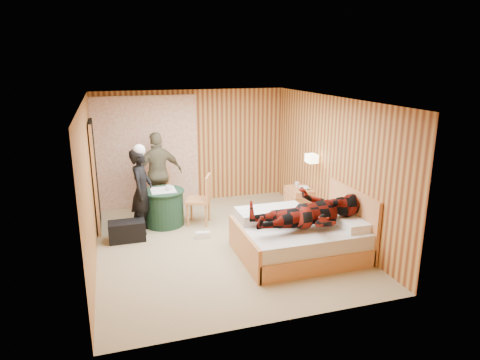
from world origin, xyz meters
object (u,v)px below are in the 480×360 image
object	(u,v)px
chair_near	(203,196)
chair_far	(160,189)
duffel_bag	(127,231)
bed	(300,237)
woman_standing	(142,191)
man_at_table	(159,174)
round_table	(164,207)
wall_lamp	(312,158)
man_on_bed	(309,204)
nightstand	(299,202)

from	to	relation	value
chair_near	chair_far	bearing A→B (deg)	-115.55
chair_near	duffel_bag	xyz separation A→B (m)	(-1.47, -0.42, -0.39)
bed	woman_standing	bearing A→B (deg)	143.59
chair_near	man_at_table	world-z (taller)	man_at_table
round_table	woman_standing	distance (m)	0.64
wall_lamp	man_on_bed	xyz separation A→B (m)	(-0.77, -1.50, -0.34)
chair_far	man_at_table	distance (m)	0.32
round_table	man_at_table	size ratio (longest dim) A/B	0.47
chair_near	duffel_bag	bearing A→B (deg)	-51.82
nightstand	wall_lamp	bearing A→B (deg)	-83.68
nightstand	chair_near	world-z (taller)	chair_near
chair_near	man_at_table	size ratio (longest dim) A/B	0.57
round_table	chair_near	distance (m)	0.78
chair_near	man_on_bed	world-z (taller)	man_on_bed
nightstand	duffel_bag	bearing A→B (deg)	-175.81
duffel_bag	man_at_table	xyz separation A→B (m)	(0.74, 1.25, 0.68)
nightstand	woman_standing	size ratio (longest dim) A/B	0.39
nightstand	bed	bearing A→B (deg)	-114.39
chair_far	man_on_bed	xyz separation A→B (m)	(1.98, -2.85, 0.42)
nightstand	man_at_table	xyz separation A→B (m)	(-2.72, 0.99, 0.55)
duffel_bag	man_on_bed	size ratio (longest dim) A/B	0.36
wall_lamp	chair_near	bearing A→B (deg)	164.72
wall_lamp	chair_far	world-z (taller)	wall_lamp
round_table	duffel_bag	distance (m)	0.95
chair_far	man_on_bed	distance (m)	3.50
bed	man_at_table	xyz separation A→B (m)	(-1.96, 2.66, 0.56)
nightstand	round_table	xyz separation A→B (m)	(-2.72, 0.32, 0.05)
bed	duffel_bag	distance (m)	3.05
man_at_table	chair_near	bearing A→B (deg)	119.91
chair_far	duffel_bag	world-z (taller)	chair_far
bed	wall_lamp	bearing A→B (deg)	57.93
nightstand	round_table	size ratio (longest dim) A/B	0.77
bed	man_on_bed	bearing A→B (deg)	-84.16
bed	duffel_bag	bearing A→B (deg)	152.48
bed	chair_far	distance (m)	3.28
chair_near	woman_standing	size ratio (longest dim) A/B	0.62
chair_far	chair_near	xyz separation A→B (m)	(0.72, -0.80, 0.03)
woman_standing	man_at_table	xyz separation A→B (m)	(0.42, 0.90, 0.07)
chair_near	man_on_bed	xyz separation A→B (m)	(1.25, -2.05, 0.38)
woman_standing	man_at_table	distance (m)	0.99
round_table	chair_far	size ratio (longest dim) A/B	0.86
chair_near	man_on_bed	distance (m)	2.44
chair_near	bed	bearing A→B (deg)	56.36
round_table	duffel_bag	world-z (taller)	round_table
wall_lamp	nightstand	world-z (taller)	wall_lamp
chair_near	woman_standing	world-z (taller)	woman_standing
woman_standing	bed	bearing A→B (deg)	-105.37
nightstand	round_table	world-z (taller)	round_table
nightstand	chair_near	distance (m)	2.01
chair_near	woman_standing	distance (m)	1.17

